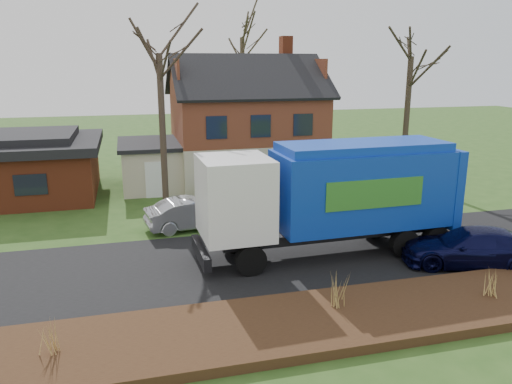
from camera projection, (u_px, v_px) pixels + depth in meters
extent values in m
plane|color=#2A4C19|center=(279.00, 259.00, 19.84)|extent=(120.00, 120.00, 0.00)
cube|color=black|center=(279.00, 258.00, 19.84)|extent=(80.00, 7.00, 0.02)
cube|color=black|center=(332.00, 320.00, 14.84)|extent=(80.00, 3.50, 0.30)
cube|color=#BFB79A|center=(246.00, 159.00, 33.10)|extent=(9.00, 7.50, 2.70)
cube|color=#5E2C1A|center=(246.00, 118.00, 32.41)|extent=(9.00, 7.50, 2.80)
cube|color=brown|center=(286.00, 49.00, 32.99)|extent=(0.70, 0.90, 1.60)
cube|color=#BFB79A|center=(151.00, 166.00, 31.13)|extent=(3.50, 5.50, 2.60)
cube|color=black|center=(150.00, 144.00, 30.77)|extent=(3.90, 5.90, 0.24)
cube|color=brown|center=(14.00, 173.00, 28.73)|extent=(9.00, 7.50, 2.80)
cube|color=black|center=(10.00, 145.00, 28.32)|extent=(9.80, 8.20, 0.50)
cube|color=black|center=(9.00, 137.00, 28.20)|extent=(7.00, 6.00, 0.40)
cylinder|color=black|center=(251.00, 260.00, 18.18)|extent=(1.17, 0.42, 1.16)
cylinder|color=black|center=(235.00, 239.00, 20.36)|extent=(1.17, 0.42, 1.16)
cylinder|color=black|center=(404.00, 243.00, 19.90)|extent=(1.17, 0.42, 1.16)
cylinder|color=black|center=(375.00, 225.00, 22.08)|extent=(1.17, 0.42, 1.16)
cylinder|color=black|center=(435.00, 240.00, 20.29)|extent=(1.17, 0.42, 1.16)
cylinder|color=black|center=(403.00, 222.00, 22.47)|extent=(1.17, 0.42, 1.16)
cube|color=black|center=(335.00, 231.00, 20.24)|extent=(9.64, 1.60, 0.39)
cube|color=white|center=(235.00, 197.00, 18.67)|extent=(2.64, 2.86, 3.02)
cube|color=black|center=(202.00, 195.00, 18.30)|extent=(0.16, 2.46, 1.01)
cube|color=black|center=(201.00, 252.00, 18.83)|extent=(0.36, 2.80, 0.50)
cube|color=#0D36A7|center=(361.00, 188.00, 20.09)|extent=(7.11, 2.98, 3.02)
cube|color=#0D36A7|center=(364.00, 147.00, 19.67)|extent=(6.77, 2.64, 0.34)
cube|color=#0D36A7|center=(439.00, 184.00, 21.10)|extent=(0.47, 2.86, 3.24)
cube|color=#2F7927|center=(375.00, 194.00, 18.70)|extent=(4.02, 0.15, 1.12)
cube|color=#2F7927|center=(342.00, 178.00, 21.33)|extent=(4.02, 0.15, 1.12)
imported|color=#A6A8AE|center=(193.00, 213.00, 23.35)|extent=(4.63, 2.23, 1.46)
imported|color=black|center=(471.00, 247.00, 19.00)|extent=(5.52, 3.83, 1.48)
cylinder|color=#3A2D23|center=(163.00, 134.00, 25.71)|extent=(0.33, 0.33, 8.03)
cylinder|color=#382E21|center=(406.00, 121.00, 31.88)|extent=(0.36, 0.36, 7.95)
cylinder|color=#3F3626|center=(243.00, 99.00, 40.28)|extent=(0.36, 0.36, 9.50)
cone|color=tan|center=(46.00, 336.00, 12.69)|extent=(0.05, 0.05, 1.02)
cone|color=tan|center=(39.00, 337.00, 12.64)|extent=(0.05, 0.05, 1.02)
cone|color=tan|center=(53.00, 336.00, 12.73)|extent=(0.05, 0.05, 1.02)
cone|color=tan|center=(47.00, 334.00, 12.81)|extent=(0.05, 0.05, 1.02)
cone|color=tan|center=(45.00, 339.00, 12.56)|extent=(0.05, 0.05, 1.02)
cone|color=#9E8246|center=(339.00, 288.00, 15.31)|extent=(0.05, 0.05, 1.08)
cone|color=#9E8246|center=(334.00, 289.00, 15.27)|extent=(0.05, 0.05, 1.08)
cone|color=#9E8246|center=(344.00, 288.00, 15.35)|extent=(0.05, 0.05, 1.08)
cone|color=#9E8246|center=(338.00, 287.00, 15.44)|extent=(0.05, 0.05, 1.08)
cone|color=#9E8246|center=(341.00, 290.00, 15.18)|extent=(0.05, 0.05, 1.08)
cone|color=tan|center=(490.00, 282.00, 15.94)|extent=(0.04, 0.04, 0.95)
cone|color=tan|center=(485.00, 282.00, 15.90)|extent=(0.04, 0.04, 0.95)
cone|color=tan|center=(494.00, 281.00, 15.98)|extent=(0.04, 0.04, 0.95)
cone|color=tan|center=(487.00, 280.00, 16.07)|extent=(0.04, 0.04, 0.95)
cone|color=tan|center=(493.00, 283.00, 15.81)|extent=(0.04, 0.04, 0.95)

